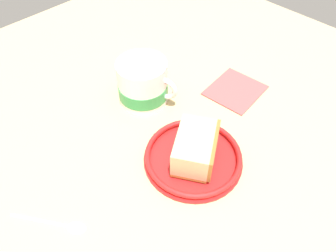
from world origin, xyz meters
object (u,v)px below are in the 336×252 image
object	(u,v)px
teaspoon	(64,224)
folded_napkin	(235,90)
tea_mug	(143,84)
small_plate	(193,157)
cake_slice	(196,148)

from	to	relation	value
teaspoon	folded_napkin	world-z (taller)	teaspoon
tea_mug	small_plate	bearing A→B (deg)	75.67
tea_mug	teaspoon	size ratio (longest dim) A/B	1.12
folded_napkin	tea_mug	bearing A→B (deg)	-37.54
small_plate	tea_mug	world-z (taller)	tea_mug
small_plate	folded_napkin	size ratio (longest dim) A/B	1.53
small_plate	folded_napkin	bearing A→B (deg)	-163.84
small_plate	teaspoon	xyz separation A→B (cm)	(22.78, -5.63, -0.55)
folded_napkin	small_plate	bearing A→B (deg)	16.16
cake_slice	teaspoon	distance (cm)	23.88
cake_slice	tea_mug	size ratio (longest dim) A/B	0.97
small_plate	teaspoon	bearing A→B (deg)	-13.88
cake_slice	teaspoon	bearing A→B (deg)	-14.34
tea_mug	folded_napkin	distance (cm)	19.91
tea_mug	cake_slice	bearing A→B (deg)	76.27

